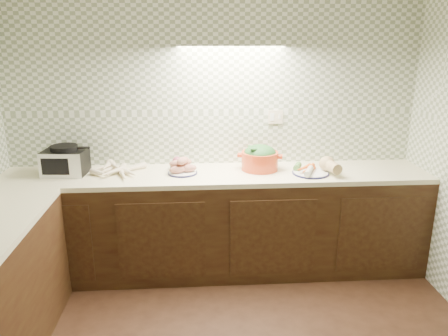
{
  "coord_description": "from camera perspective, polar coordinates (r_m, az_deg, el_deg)",
  "views": [
    {
      "loc": [
        -0.17,
        -2.0,
        2.02
      ],
      "look_at": [
        0.05,
        1.25,
        1.02
      ],
      "focal_mm": 35.0,
      "sensor_mm": 36.0,
      "label": 1
    }
  ],
  "objects": [
    {
      "name": "room",
      "position": [
        2.05,
        0.89,
        6.0
      ],
      "size": [
        3.6,
        3.6,
        2.6
      ],
      "color": "black",
      "rests_on": "ground"
    },
    {
      "name": "counter",
      "position": [
        3.15,
        -13.11,
        -13.32
      ],
      "size": [
        3.6,
        3.6,
        0.9
      ],
      "color": "black",
      "rests_on": "ground"
    },
    {
      "name": "toaster_oven",
      "position": [
        3.86,
        -20.04,
        0.88
      ],
      "size": [
        0.36,
        0.29,
        0.24
      ],
      "rotation": [
        0.0,
        0.0,
        -0.09
      ],
      "color": "black",
      "rests_on": "counter"
    },
    {
      "name": "parsnip_pile",
      "position": [
        3.77,
        -13.91,
        -0.19
      ],
      "size": [
        0.38,
        0.4,
        0.08
      ],
      "color": "beige",
      "rests_on": "counter"
    },
    {
      "name": "sweet_potato_plate",
      "position": [
        3.67,
        -5.5,
        0.07
      ],
      "size": [
        0.25,
        0.25,
        0.15
      ],
      "rotation": [
        0.0,
        0.0,
        0.43
      ],
      "color": "#0F0E38",
      "rests_on": "counter"
    },
    {
      "name": "onion_bowl",
      "position": [
        3.79,
        -5.95,
        0.44
      ],
      "size": [
        0.15,
        0.15,
        0.12
      ],
      "color": "black",
      "rests_on": "counter"
    },
    {
      "name": "dutch_oven",
      "position": [
        3.76,
        4.71,
        1.36
      ],
      "size": [
        0.39,
        0.38,
        0.22
      ],
      "rotation": [
        0.0,
        0.0,
        -0.22
      ],
      "color": "#C93F1C",
      "rests_on": "counter"
    },
    {
      "name": "veg_plate",
      "position": [
        3.75,
        12.17,
        0.11
      ],
      "size": [
        0.37,
        0.33,
        0.14
      ],
      "rotation": [
        0.0,
        0.0,
        0.03
      ],
      "color": "#0F0E38",
      "rests_on": "counter"
    }
  ]
}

